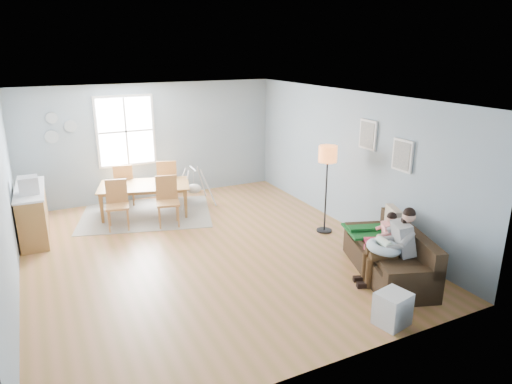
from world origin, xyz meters
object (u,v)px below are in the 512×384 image
chair_nw (124,182)px  baby_swing (194,188)px  floor_lamp (328,161)px  storage_cube (392,309)px  chair_sw (117,201)px  chair_ne (167,179)px  monitor (28,185)px  chair_se (167,197)px  counter (33,212)px  father (393,244)px  dining_table (145,200)px  toddler (385,231)px  sofa (391,258)px

chair_nw → baby_swing: bearing=-21.0°
floor_lamp → baby_swing: size_ratio=1.93×
storage_cube → chair_sw: chair_sw is taller
storage_cube → baby_swing: (-0.71, 5.77, 0.15)m
chair_ne → baby_swing: 0.64m
storage_cube → monitor: 6.47m
chair_se → chair_nw: size_ratio=1.03×
chair_nw → floor_lamp: bearing=-45.9°
storage_cube → chair_se: bearing=108.7°
chair_sw → chair_ne: (1.31, 1.02, 0.04)m
floor_lamp → counter: size_ratio=0.99×
father → monitor: monitor is taller
dining_table → chair_sw: bearing=-126.5°
dining_table → baby_swing: (1.18, 0.22, 0.05)m
chair_nw → baby_swing: 1.57m
chair_ne → father: bearing=-69.2°
baby_swing → chair_nw: bearing=159.0°
dining_table → chair_ne: (0.65, 0.51, 0.26)m
counter → baby_swing: size_ratio=1.96×
toddler → chair_sw: bearing=132.7°
chair_se → monitor: 2.53m
toddler → monitor: bearing=143.7°
chair_se → counter: 2.52m
father → baby_swing: bearing=106.4°
floor_lamp → dining_table: (-2.92, 2.53, -1.09)m
chair_nw → counter: (-1.90, -1.06, -0.07)m
sofa → chair_ne: bearing=113.7°
father → chair_ne: bearing=110.8°
chair_ne → baby_swing: size_ratio=1.16×
storage_cube → dining_table: dining_table is taller
toddler → chair_se: chair_se is taller
sofa → baby_swing: bearing=109.5°
dining_table → counter: (-2.18, -0.28, 0.16)m
chair_sw → monitor: bearing=-176.4°
chair_ne → counter: bearing=-164.5°
chair_ne → baby_swing: chair_ne is taller
floor_lamp → monitor: bearing=159.4°
chair_sw → baby_swing: chair_sw is taller
monitor → chair_ne: bearing=21.4°
dining_table → baby_swing: 1.20m
sofa → floor_lamp: bearing=87.7°
sofa → storage_cube: (-0.95, -1.07, -0.05)m
floor_lamp → chair_sw: bearing=150.6°
father → counter: 6.54m
monitor → floor_lamp: bearing=-20.6°
chair_se → dining_table: bearing=109.8°
storage_cube → monitor: bearing=129.5°
toddler → chair_nw: size_ratio=0.82×
toddler → monitor: (-5.02, 3.69, 0.45)m
sofa → toddler: bearing=92.2°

